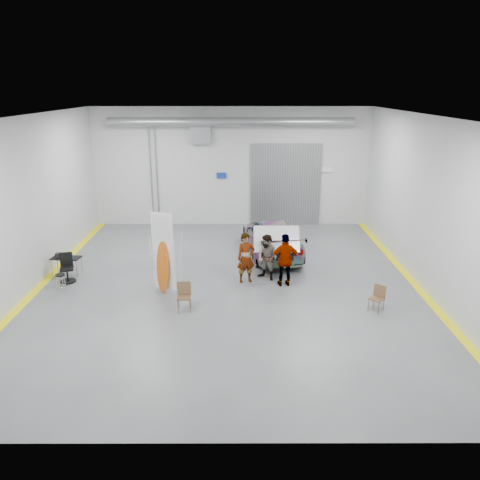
{
  "coord_description": "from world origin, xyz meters",
  "views": [
    {
      "loc": [
        0.39,
        -15.75,
        6.92
      ],
      "look_at": [
        0.43,
        0.72,
        1.5
      ],
      "focal_mm": 35.0,
      "sensor_mm": 36.0,
      "label": 1
    }
  ],
  "objects_px": {
    "person_b": "(267,257)",
    "surfboard_display": "(166,259)",
    "work_table": "(64,257)",
    "sedan_car": "(272,237)",
    "folding_chair_far": "(376,303)",
    "person_c": "(285,260)",
    "office_chair": "(68,270)",
    "person_a": "(246,258)",
    "shop_stool": "(61,283)",
    "folding_chair_near": "(184,302)"
  },
  "relations": [
    {
      "from": "surfboard_display",
      "to": "work_table",
      "type": "xyz_separation_m",
      "value": [
        -4.17,
        1.68,
        -0.56
      ]
    },
    {
      "from": "person_a",
      "to": "person_c",
      "type": "distance_m",
      "value": 1.45
    },
    {
      "from": "person_b",
      "to": "sedan_car",
      "type": "bearing_deg",
      "value": 121.1
    },
    {
      "from": "surfboard_display",
      "to": "folding_chair_near",
      "type": "bearing_deg",
      "value": -39.02
    },
    {
      "from": "folding_chair_far",
      "to": "office_chair",
      "type": "height_order",
      "value": "office_chair"
    },
    {
      "from": "sedan_car",
      "to": "work_table",
      "type": "bearing_deg",
      "value": 9.69
    },
    {
      "from": "shop_stool",
      "to": "folding_chair_far",
      "type": "bearing_deg",
      "value": -8.03
    },
    {
      "from": "person_c",
      "to": "office_chair",
      "type": "xyz_separation_m",
      "value": [
        -8.03,
        0.38,
        -0.51
      ]
    },
    {
      "from": "person_b",
      "to": "surfboard_display",
      "type": "height_order",
      "value": "surfboard_display"
    },
    {
      "from": "sedan_car",
      "to": "folding_chair_far",
      "type": "xyz_separation_m",
      "value": [
        2.99,
        -5.52,
        -0.47
      ]
    },
    {
      "from": "surfboard_display",
      "to": "office_chair",
      "type": "relative_size",
      "value": 2.84
    },
    {
      "from": "person_a",
      "to": "surfboard_display",
      "type": "height_order",
      "value": "surfboard_display"
    },
    {
      "from": "surfboard_display",
      "to": "work_table",
      "type": "relative_size",
      "value": 2.67
    },
    {
      "from": "work_table",
      "to": "person_a",
      "type": "bearing_deg",
      "value": -6.17
    },
    {
      "from": "person_a",
      "to": "office_chair",
      "type": "distance_m",
      "value": 6.63
    },
    {
      "from": "folding_chair_near",
      "to": "folding_chair_far",
      "type": "xyz_separation_m",
      "value": [
        6.19,
        -0.05,
        -0.02
      ]
    },
    {
      "from": "folding_chair_near",
      "to": "shop_stool",
      "type": "bearing_deg",
      "value": 158.97
    },
    {
      "from": "sedan_car",
      "to": "folding_chair_near",
      "type": "bearing_deg",
      "value": 53.18
    },
    {
      "from": "surfboard_display",
      "to": "office_chair",
      "type": "xyz_separation_m",
      "value": [
        -3.82,
        0.96,
        -0.77
      ]
    },
    {
      "from": "person_a",
      "to": "person_c",
      "type": "relative_size",
      "value": 0.96
    },
    {
      "from": "person_a",
      "to": "surfboard_display",
      "type": "xyz_separation_m",
      "value": [
        -2.79,
        -0.92,
        0.3
      ]
    },
    {
      "from": "work_table",
      "to": "surfboard_display",
      "type": "bearing_deg",
      "value": -21.89
    },
    {
      "from": "person_c",
      "to": "office_chair",
      "type": "distance_m",
      "value": 8.05
    },
    {
      "from": "folding_chair_near",
      "to": "folding_chair_far",
      "type": "distance_m",
      "value": 6.19
    },
    {
      "from": "folding_chair_near",
      "to": "folding_chair_far",
      "type": "bearing_deg",
      "value": -3.59
    },
    {
      "from": "sedan_car",
      "to": "surfboard_display",
      "type": "distance_m",
      "value": 5.68
    },
    {
      "from": "folding_chair_far",
      "to": "office_chair",
      "type": "xyz_separation_m",
      "value": [
        -10.78,
        2.45,
        0.2
      ]
    },
    {
      "from": "sedan_car",
      "to": "office_chair",
      "type": "height_order",
      "value": "sedan_car"
    },
    {
      "from": "person_a",
      "to": "person_b",
      "type": "distance_m",
      "value": 0.84
    },
    {
      "from": "person_a",
      "to": "surfboard_display",
      "type": "relative_size",
      "value": 0.61
    },
    {
      "from": "person_b",
      "to": "folding_chair_far",
      "type": "relative_size",
      "value": 2.01
    },
    {
      "from": "person_b",
      "to": "work_table",
      "type": "xyz_separation_m",
      "value": [
        -7.76,
        0.51,
        -0.18
      ]
    },
    {
      "from": "office_chair",
      "to": "person_a",
      "type": "bearing_deg",
      "value": -16.27
    },
    {
      "from": "person_b",
      "to": "person_c",
      "type": "height_order",
      "value": "person_c"
    },
    {
      "from": "sedan_car",
      "to": "person_a",
      "type": "distance_m",
      "value": 3.33
    },
    {
      "from": "work_table",
      "to": "folding_chair_near",
      "type": "bearing_deg",
      "value": -32.26
    },
    {
      "from": "person_a",
      "to": "office_chair",
      "type": "height_order",
      "value": "person_a"
    },
    {
      "from": "person_a",
      "to": "work_table",
      "type": "distance_m",
      "value": 7.01
    },
    {
      "from": "person_a",
      "to": "folding_chair_far",
      "type": "xyz_separation_m",
      "value": [
        4.16,
        -2.41,
        -0.67
      ]
    },
    {
      "from": "person_c",
      "to": "shop_stool",
      "type": "relative_size",
      "value": 2.92
    },
    {
      "from": "person_b",
      "to": "folding_chair_far",
      "type": "distance_m",
      "value": 4.33
    },
    {
      "from": "sedan_car",
      "to": "person_c",
      "type": "relative_size",
      "value": 2.6
    },
    {
      "from": "person_a",
      "to": "folding_chair_far",
      "type": "relative_size",
      "value": 2.17
    },
    {
      "from": "sedan_car",
      "to": "office_chair",
      "type": "xyz_separation_m",
      "value": [
        -7.79,
        -3.07,
        -0.27
      ]
    },
    {
      "from": "person_b",
      "to": "surfboard_display",
      "type": "xyz_separation_m",
      "value": [
        -3.6,
        -1.17,
        0.37
      ]
    },
    {
      "from": "person_a",
      "to": "person_b",
      "type": "relative_size",
      "value": 1.08
    },
    {
      "from": "person_c",
      "to": "person_b",
      "type": "bearing_deg",
      "value": -49.82
    },
    {
      "from": "person_a",
      "to": "folding_chair_far",
      "type": "bearing_deg",
      "value": -47.52
    },
    {
      "from": "person_b",
      "to": "office_chair",
      "type": "distance_m",
      "value": 7.43
    },
    {
      "from": "office_chair",
      "to": "folding_chair_near",
      "type": "bearing_deg",
      "value": -43.56
    }
  ]
}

